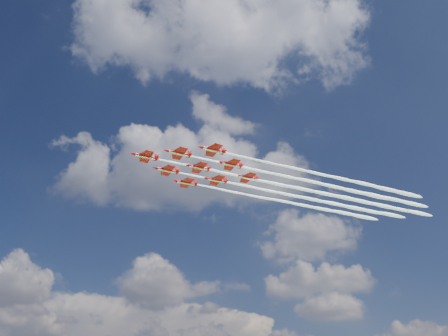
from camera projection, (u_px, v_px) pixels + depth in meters
The scene contains 9 objects.
jet_lead at pixel (260, 180), 177.82m from camera, with size 92.28×50.33×2.70m.
jet_row2_port at pixel (292, 178), 175.77m from camera, with size 92.28×50.33×2.70m.
jet_row2_starb at pixel (274, 192), 187.29m from camera, with size 92.28×50.33×2.70m.
jet_row3_port at pixel (324, 175), 173.73m from camera, with size 92.28×50.33×2.70m.
jet_row3_centre at pixel (304, 189), 185.25m from camera, with size 92.28×50.33×2.70m.
jet_row3_starb at pixel (286, 202), 196.77m from camera, with size 92.28×50.33×2.70m.
jet_row4_port at pixel (335, 187), 183.20m from camera, with size 92.28×50.33×2.70m.
jet_row4_starb at pixel (315, 200), 194.73m from camera, with size 92.28×50.33×2.70m.
jet_tail at pixel (344, 198), 192.68m from camera, with size 92.28×50.33×2.70m.
Camera 1 is at (19.57, -147.45, 4.00)m, focal length 35.00 mm.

